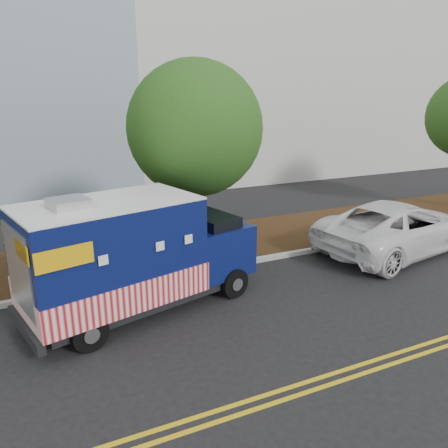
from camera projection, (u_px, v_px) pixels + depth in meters
name	position (u px, v px, depth m)	size (l,w,h in m)	color
ground	(188.00, 296.00, 11.97)	(120.00, 120.00, 0.00)	black
curb	(172.00, 275.00, 13.16)	(120.00, 0.18, 0.15)	#9E9E99
mulch_strip	(152.00, 253.00, 14.99)	(120.00, 4.00, 0.15)	black
centerline_near	(270.00, 394.00, 8.10)	(120.00, 0.10, 0.01)	gold
centerline_far	(277.00, 402.00, 7.88)	(120.00, 0.10, 0.01)	gold
tree_b	(195.00, 129.00, 13.66)	(4.25, 4.25, 6.38)	#38281C
sign_post	(122.00, 242.00, 12.66)	(0.06, 0.06, 2.40)	#473828
food_truck	(131.00, 258.00, 10.78)	(6.35, 3.59, 3.17)	black
white_car	(398.00, 227.00, 15.12)	(2.92, 6.34, 1.76)	white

